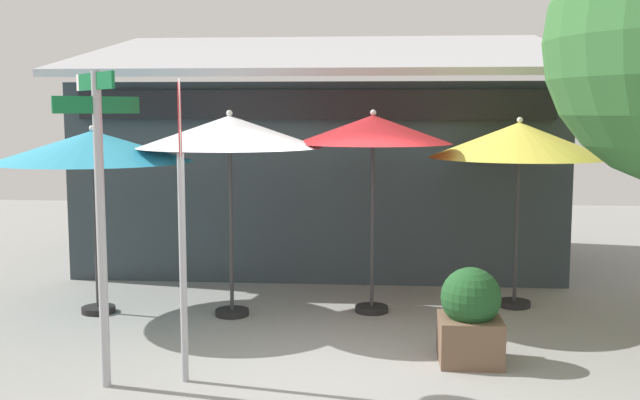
{
  "coord_description": "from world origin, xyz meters",
  "views": [
    {
      "loc": [
        0.58,
        -7.74,
        2.66
      ],
      "look_at": [
        -0.13,
        1.2,
        1.6
      ],
      "focal_mm": 41.79,
      "sensor_mm": 36.0,
      "label": 1
    }
  ],
  "objects_px": {
    "street_sign_post": "(100,197)",
    "patio_umbrella_crimson_right": "(373,131)",
    "stop_sign": "(181,173)",
    "patio_umbrella_teal_left": "(93,147)",
    "patio_umbrella_ivory_center": "(230,133)",
    "patio_umbrella_mustard_far_right": "(519,141)",
    "sidewalk_planter": "(470,316)"
  },
  "relations": [
    {
      "from": "street_sign_post",
      "to": "patio_umbrella_crimson_right",
      "type": "bearing_deg",
      "value": 48.83
    },
    {
      "from": "street_sign_post",
      "to": "patio_umbrella_crimson_right",
      "type": "relative_size",
      "value": 1.13
    },
    {
      "from": "street_sign_post",
      "to": "stop_sign",
      "type": "height_order",
      "value": "street_sign_post"
    },
    {
      "from": "patio_umbrella_teal_left",
      "to": "patio_umbrella_ivory_center",
      "type": "height_order",
      "value": "patio_umbrella_ivory_center"
    },
    {
      "from": "patio_umbrella_crimson_right",
      "to": "patio_umbrella_mustard_far_right",
      "type": "height_order",
      "value": "patio_umbrella_crimson_right"
    },
    {
      "from": "stop_sign",
      "to": "patio_umbrella_crimson_right",
      "type": "bearing_deg",
      "value": 56.36
    },
    {
      "from": "street_sign_post",
      "to": "stop_sign",
      "type": "relative_size",
      "value": 1.02
    },
    {
      "from": "stop_sign",
      "to": "patio_umbrella_teal_left",
      "type": "height_order",
      "value": "stop_sign"
    },
    {
      "from": "patio_umbrella_teal_left",
      "to": "sidewalk_planter",
      "type": "relative_size",
      "value": 2.51
    },
    {
      "from": "patio_umbrella_ivory_center",
      "to": "patio_umbrella_mustard_far_right",
      "type": "xyz_separation_m",
      "value": [
        3.79,
        0.75,
        -0.12
      ]
    },
    {
      "from": "stop_sign",
      "to": "patio_umbrella_mustard_far_right",
      "type": "distance_m",
      "value": 4.94
    },
    {
      "from": "sidewalk_planter",
      "to": "patio_umbrella_teal_left",
      "type": "bearing_deg",
      "value": 161.01
    },
    {
      "from": "sidewalk_planter",
      "to": "patio_umbrella_mustard_far_right",
      "type": "bearing_deg",
      "value": 69.4
    },
    {
      "from": "street_sign_post",
      "to": "patio_umbrella_mustard_far_right",
      "type": "distance_m",
      "value": 5.65
    },
    {
      "from": "patio_umbrella_mustard_far_right",
      "to": "stop_sign",
      "type": "bearing_deg",
      "value": -139.99
    },
    {
      "from": "patio_umbrella_ivory_center",
      "to": "street_sign_post",
      "type": "bearing_deg",
      "value": -105.66
    },
    {
      "from": "patio_umbrella_crimson_right",
      "to": "patio_umbrella_teal_left",
      "type": "bearing_deg",
      "value": -174.93
    },
    {
      "from": "patio_umbrella_crimson_right",
      "to": "sidewalk_planter",
      "type": "distance_m",
      "value": 2.92
    },
    {
      "from": "stop_sign",
      "to": "patio_umbrella_crimson_right",
      "type": "relative_size",
      "value": 1.11
    },
    {
      "from": "patio_umbrella_teal_left",
      "to": "patio_umbrella_ivory_center",
      "type": "relative_size",
      "value": 0.96
    },
    {
      "from": "patio_umbrella_ivory_center",
      "to": "patio_umbrella_crimson_right",
      "type": "height_order",
      "value": "patio_umbrella_crimson_right"
    },
    {
      "from": "sidewalk_planter",
      "to": "stop_sign",
      "type": "bearing_deg",
      "value": -164.53
    },
    {
      "from": "street_sign_post",
      "to": "patio_umbrella_ivory_center",
      "type": "distance_m",
      "value": 2.76
    },
    {
      "from": "street_sign_post",
      "to": "patio_umbrella_teal_left",
      "type": "relative_size",
      "value": 1.18
    },
    {
      "from": "patio_umbrella_crimson_right",
      "to": "patio_umbrella_mustard_far_right",
      "type": "bearing_deg",
      "value": 12.48
    },
    {
      "from": "patio_umbrella_teal_left",
      "to": "patio_umbrella_mustard_far_right",
      "type": "height_order",
      "value": "patio_umbrella_mustard_far_right"
    },
    {
      "from": "street_sign_post",
      "to": "patio_umbrella_teal_left",
      "type": "xyz_separation_m",
      "value": [
        -1.08,
        2.61,
        0.35
      ]
    },
    {
      "from": "patio_umbrella_mustard_far_right",
      "to": "sidewalk_planter",
      "type": "xyz_separation_m",
      "value": [
        -0.89,
        -2.37,
        -1.77
      ]
    },
    {
      "from": "stop_sign",
      "to": "patio_umbrella_crimson_right",
      "type": "distance_m",
      "value": 3.31
    },
    {
      "from": "street_sign_post",
      "to": "sidewalk_planter",
      "type": "height_order",
      "value": "street_sign_post"
    },
    {
      "from": "patio_umbrella_teal_left",
      "to": "patio_umbrella_crimson_right",
      "type": "bearing_deg",
      "value": 5.07
    },
    {
      "from": "stop_sign",
      "to": "patio_umbrella_crimson_right",
      "type": "xyz_separation_m",
      "value": [
        1.82,
        2.74,
        0.33
      ]
    }
  ]
}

